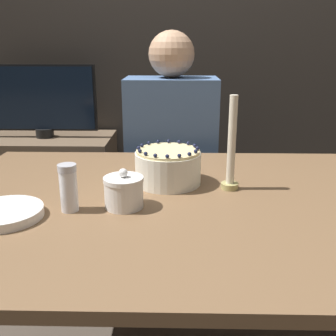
{
  "coord_description": "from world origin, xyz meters",
  "views": [
    {
      "loc": [
        -0.08,
        -1.03,
        1.15
      ],
      "look_at": [
        -0.11,
        0.13,
        0.78
      ],
      "focal_mm": 42.0,
      "sensor_mm": 36.0,
      "label": 1
    }
  ],
  "objects_px": {
    "sugar_bowl": "(124,192)",
    "person_man_blue_shirt": "(171,184)",
    "tv_monitor": "(42,100)",
    "cake": "(168,167)",
    "candle": "(231,152)",
    "sugar_shaker": "(69,188)"
  },
  "relations": [
    {
      "from": "sugar_shaker",
      "to": "person_man_blue_shirt",
      "type": "distance_m",
      "value": 0.86
    },
    {
      "from": "candle",
      "to": "sugar_bowl",
      "type": "bearing_deg",
      "value": -154.16
    },
    {
      "from": "cake",
      "to": "sugar_shaker",
      "type": "bearing_deg",
      "value": -139.2
    },
    {
      "from": "tv_monitor",
      "to": "sugar_bowl",
      "type": "bearing_deg",
      "value": -63.09
    },
    {
      "from": "sugar_bowl",
      "to": "tv_monitor",
      "type": "distance_m",
      "value": 1.36
    },
    {
      "from": "candle",
      "to": "tv_monitor",
      "type": "bearing_deg",
      "value": 130.68
    },
    {
      "from": "sugar_shaker",
      "to": "person_man_blue_shirt",
      "type": "height_order",
      "value": "person_man_blue_shirt"
    },
    {
      "from": "person_man_blue_shirt",
      "to": "sugar_shaker",
      "type": "bearing_deg",
      "value": 71.86
    },
    {
      "from": "sugar_shaker",
      "to": "tv_monitor",
      "type": "xyz_separation_m",
      "value": [
        -0.47,
        1.24,
        0.06
      ]
    },
    {
      "from": "cake",
      "to": "sugar_shaker",
      "type": "height_order",
      "value": "sugar_shaker"
    },
    {
      "from": "person_man_blue_shirt",
      "to": "candle",
      "type": "bearing_deg",
      "value": 107.06
    },
    {
      "from": "cake",
      "to": "sugar_bowl",
      "type": "distance_m",
      "value": 0.22
    },
    {
      "from": "sugar_shaker",
      "to": "candle",
      "type": "relative_size",
      "value": 0.45
    },
    {
      "from": "sugar_shaker",
      "to": "candle",
      "type": "bearing_deg",
      "value": 21.4
    },
    {
      "from": "person_man_blue_shirt",
      "to": "tv_monitor",
      "type": "height_order",
      "value": "person_man_blue_shirt"
    },
    {
      "from": "person_man_blue_shirt",
      "to": "tv_monitor",
      "type": "distance_m",
      "value": 0.92
    },
    {
      "from": "sugar_bowl",
      "to": "sugar_shaker",
      "type": "distance_m",
      "value": 0.14
    },
    {
      "from": "sugar_bowl",
      "to": "person_man_blue_shirt",
      "type": "height_order",
      "value": "person_man_blue_shirt"
    },
    {
      "from": "candle",
      "to": "person_man_blue_shirt",
      "type": "height_order",
      "value": "person_man_blue_shirt"
    },
    {
      "from": "cake",
      "to": "person_man_blue_shirt",
      "type": "relative_size",
      "value": 0.17
    },
    {
      "from": "sugar_bowl",
      "to": "person_man_blue_shirt",
      "type": "distance_m",
      "value": 0.8
    },
    {
      "from": "cake",
      "to": "tv_monitor",
      "type": "xyz_separation_m",
      "value": [
        -0.73,
        1.02,
        0.07
      ]
    }
  ]
}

